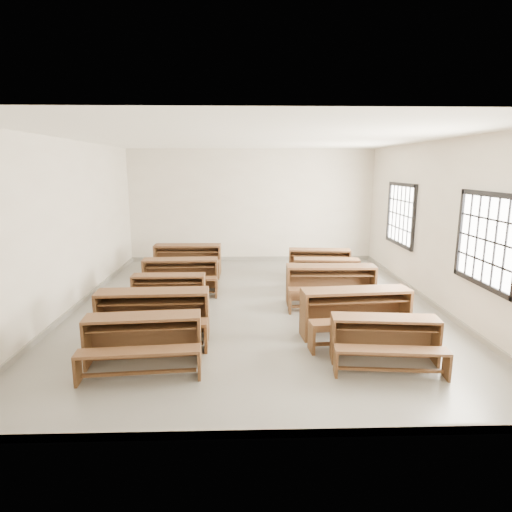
{
  "coord_description": "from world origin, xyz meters",
  "views": [
    {
      "loc": [
        -0.25,
        -8.1,
        2.69
      ],
      "look_at": [
        0.0,
        0.0,
        1.0
      ],
      "focal_mm": 30.0,
      "sensor_mm": 36.0,
      "label": 1
    }
  ],
  "objects_px": {
    "desk_set_8": "(326,271)",
    "desk_set_9": "(319,261)",
    "desk_set_3": "(180,273)",
    "desk_set_6": "(356,310)",
    "desk_set_2": "(168,288)",
    "desk_set_4": "(188,257)",
    "desk_set_1": "(153,312)",
    "desk_set_5": "(385,337)",
    "desk_set_0": "(143,337)",
    "desk_set_7": "(331,282)"
  },
  "relations": [
    {
      "from": "desk_set_8",
      "to": "desk_set_9",
      "type": "xyz_separation_m",
      "value": [
        0.02,
        1.01,
        0.01
      ]
    },
    {
      "from": "desk_set_3",
      "to": "desk_set_6",
      "type": "height_order",
      "value": "desk_set_6"
    },
    {
      "from": "desk_set_2",
      "to": "desk_set_4",
      "type": "height_order",
      "value": "desk_set_4"
    },
    {
      "from": "desk_set_1",
      "to": "desk_set_8",
      "type": "xyz_separation_m",
      "value": [
        3.31,
        2.89,
        -0.07
      ]
    },
    {
      "from": "desk_set_5",
      "to": "desk_set_8",
      "type": "distance_m",
      "value": 3.84
    },
    {
      "from": "desk_set_3",
      "to": "desk_set_9",
      "type": "xyz_separation_m",
      "value": [
        3.28,
        1.24,
        -0.03
      ]
    },
    {
      "from": "desk_set_6",
      "to": "desk_set_2",
      "type": "bearing_deg",
      "value": 148.34
    },
    {
      "from": "desk_set_1",
      "to": "desk_set_5",
      "type": "distance_m",
      "value": 3.52
    },
    {
      "from": "desk_set_3",
      "to": "desk_set_8",
      "type": "relative_size",
      "value": 1.08
    },
    {
      "from": "desk_set_9",
      "to": "desk_set_5",
      "type": "bearing_deg",
      "value": -82.6
    },
    {
      "from": "desk_set_0",
      "to": "desk_set_9",
      "type": "xyz_separation_m",
      "value": [
        3.28,
        4.82,
        -0.01
      ]
    },
    {
      "from": "desk_set_0",
      "to": "desk_set_2",
      "type": "distance_m",
      "value": 2.55
    },
    {
      "from": "desk_set_8",
      "to": "desk_set_2",
      "type": "bearing_deg",
      "value": -154.44
    },
    {
      "from": "desk_set_1",
      "to": "desk_set_3",
      "type": "xyz_separation_m",
      "value": [
        0.06,
        2.67,
        -0.03
      ]
    },
    {
      "from": "desk_set_1",
      "to": "desk_set_9",
      "type": "bearing_deg",
      "value": 47.31
    },
    {
      "from": "desk_set_1",
      "to": "desk_set_3",
      "type": "bearing_deg",
      "value": 86.59
    },
    {
      "from": "desk_set_5",
      "to": "desk_set_7",
      "type": "xyz_separation_m",
      "value": [
        -0.22,
        2.62,
        0.07
      ]
    },
    {
      "from": "desk_set_3",
      "to": "desk_set_4",
      "type": "relative_size",
      "value": 0.97
    },
    {
      "from": "desk_set_2",
      "to": "desk_set_6",
      "type": "relative_size",
      "value": 0.78
    },
    {
      "from": "desk_set_1",
      "to": "desk_set_7",
      "type": "height_order",
      "value": "same"
    },
    {
      "from": "desk_set_2",
      "to": "desk_set_9",
      "type": "distance_m",
      "value": 4.06
    },
    {
      "from": "desk_set_1",
      "to": "desk_set_2",
      "type": "relative_size",
      "value": 1.26
    },
    {
      "from": "desk_set_1",
      "to": "desk_set_2",
      "type": "distance_m",
      "value": 1.64
    },
    {
      "from": "desk_set_1",
      "to": "desk_set_6",
      "type": "xyz_separation_m",
      "value": [
        3.23,
        -0.0,
        -0.0
      ]
    },
    {
      "from": "desk_set_0",
      "to": "desk_set_4",
      "type": "distance_m",
      "value": 5.17
    },
    {
      "from": "desk_set_2",
      "to": "desk_set_9",
      "type": "relative_size",
      "value": 0.88
    },
    {
      "from": "desk_set_0",
      "to": "desk_set_5",
      "type": "distance_m",
      "value": 3.33
    },
    {
      "from": "desk_set_7",
      "to": "desk_set_4",
      "type": "bearing_deg",
      "value": 142.4
    },
    {
      "from": "desk_set_3",
      "to": "desk_set_7",
      "type": "relative_size",
      "value": 0.93
    },
    {
      "from": "desk_set_3",
      "to": "desk_set_6",
      "type": "distance_m",
      "value": 4.15
    },
    {
      "from": "desk_set_8",
      "to": "desk_set_3",
      "type": "bearing_deg",
      "value": -171.04
    },
    {
      "from": "desk_set_5",
      "to": "desk_set_9",
      "type": "xyz_separation_m",
      "value": [
        -0.05,
        4.85,
        0.02
      ]
    },
    {
      "from": "desk_set_7",
      "to": "desk_set_8",
      "type": "height_order",
      "value": "desk_set_7"
    },
    {
      "from": "desk_set_1",
      "to": "desk_set_4",
      "type": "height_order",
      "value": "desk_set_1"
    },
    {
      "from": "desk_set_0",
      "to": "desk_set_9",
      "type": "relative_size",
      "value": 1.02
    },
    {
      "from": "desk_set_1",
      "to": "desk_set_5",
      "type": "xyz_separation_m",
      "value": [
        3.38,
        -0.95,
        -0.07
      ]
    },
    {
      "from": "desk_set_1",
      "to": "desk_set_6",
      "type": "distance_m",
      "value": 3.23
    },
    {
      "from": "desk_set_6",
      "to": "desk_set_4",
      "type": "bearing_deg",
      "value": 122.08
    },
    {
      "from": "desk_set_6",
      "to": "desk_set_7",
      "type": "relative_size",
      "value": 1.02
    },
    {
      "from": "desk_set_0",
      "to": "desk_set_8",
      "type": "bearing_deg",
      "value": 44.61
    },
    {
      "from": "desk_set_1",
      "to": "desk_set_6",
      "type": "height_order",
      "value": "desk_set_1"
    },
    {
      "from": "desk_set_4",
      "to": "desk_set_7",
      "type": "xyz_separation_m",
      "value": [
        3.15,
        -2.59,
        0.02
      ]
    },
    {
      "from": "desk_set_2",
      "to": "desk_set_7",
      "type": "distance_m",
      "value": 3.2
    },
    {
      "from": "desk_set_6",
      "to": "desk_set_8",
      "type": "relative_size",
      "value": 1.18
    },
    {
      "from": "desk_set_4",
      "to": "desk_set_7",
      "type": "distance_m",
      "value": 4.08
    },
    {
      "from": "desk_set_5",
      "to": "desk_set_6",
      "type": "height_order",
      "value": "desk_set_6"
    },
    {
      "from": "desk_set_1",
      "to": "desk_set_8",
      "type": "relative_size",
      "value": 1.17
    },
    {
      "from": "desk_set_5",
      "to": "desk_set_7",
      "type": "distance_m",
      "value": 2.63
    },
    {
      "from": "desk_set_4",
      "to": "desk_set_6",
      "type": "bearing_deg",
      "value": -52.17
    },
    {
      "from": "desk_set_5",
      "to": "desk_set_9",
      "type": "bearing_deg",
      "value": 96.55
    }
  ]
}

